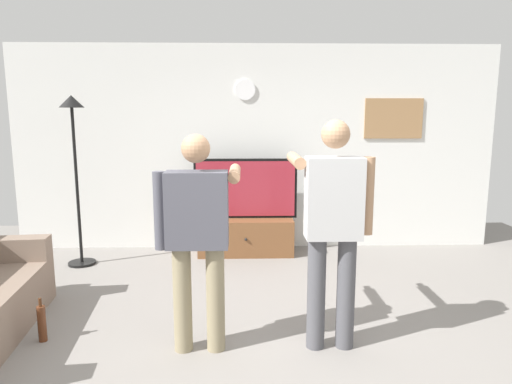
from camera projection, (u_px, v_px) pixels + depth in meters
The scene contains 10 objects.
ground_plane at pixel (266, 357), 3.39m from camera, with size 8.40×8.40×0.00m, color gray.
back_wall at pixel (255, 148), 6.07m from camera, with size 6.40×0.10×2.70m, color silver.
tv_stand at pixel (246, 236), 5.91m from camera, with size 1.22×0.52×0.47m.
television at pixel (246, 188), 5.85m from camera, with size 1.33×0.07×0.77m.
wall_clock at pixel (245, 90), 5.88m from camera, with size 0.26×0.26×0.03m, color white.
framed_picture at pixel (393, 118), 6.00m from camera, with size 0.77×0.04×0.53m, color #997047.
floor_lamp at pixel (74, 145), 5.26m from camera, with size 0.32×0.32×2.01m.
person_standing_nearer_lamp at pixel (198, 230), 3.36m from camera, with size 0.63×0.78×1.66m.
person_standing_nearer_couch at pixel (333, 222), 3.39m from camera, with size 0.60×0.78×1.76m.
beverage_bottle at pixel (42, 323), 3.60m from camera, with size 0.07×0.07×0.36m.
Camera 1 is at (-0.16, -3.13, 1.78)m, focal length 31.78 mm.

